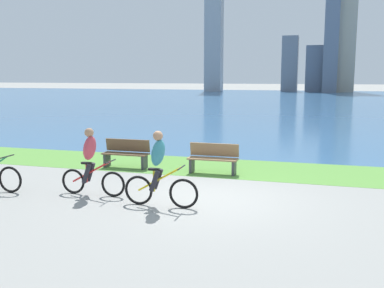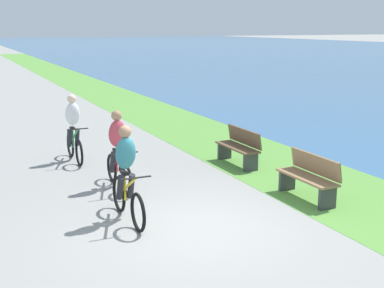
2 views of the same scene
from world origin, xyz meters
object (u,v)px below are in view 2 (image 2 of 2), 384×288
at_px(cyclist_lead, 127,175).
at_px(bench_near_path, 239,147).
at_px(cyclist_distant_rear, 73,129).
at_px(bench_far_along_path, 309,177).
at_px(cyclist_trailing, 118,150).

relative_size(cyclist_lead, bench_near_path, 1.16).
height_order(cyclist_distant_rear, bench_far_along_path, cyclist_distant_rear).
bearing_deg(cyclist_trailing, cyclist_lead, -12.62).
bearing_deg(cyclist_distant_rear, bench_far_along_path, 36.01).
xyz_separation_m(cyclist_trailing, cyclist_distant_rear, (-2.61, -0.36, 0.01)).
bearing_deg(cyclist_trailing, bench_far_along_path, 54.26).
xyz_separation_m(cyclist_distant_rear, bench_far_along_path, (4.92, 3.57, -0.39)).
bearing_deg(bench_far_along_path, cyclist_lead, -95.91).
bearing_deg(cyclist_lead, cyclist_trailing, 167.38).
xyz_separation_m(cyclist_distant_rear, bench_near_path, (2.04, 3.64, -0.39)).
distance_m(cyclist_lead, cyclist_distant_rear, 4.54).
height_order(cyclist_lead, cyclist_trailing, cyclist_lead).
distance_m(cyclist_distant_rear, bench_far_along_path, 6.09).
xyz_separation_m(cyclist_trailing, bench_near_path, (-0.56, 3.27, -0.38)).
xyz_separation_m(cyclist_lead, bench_near_path, (-2.50, 3.71, -0.39)).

